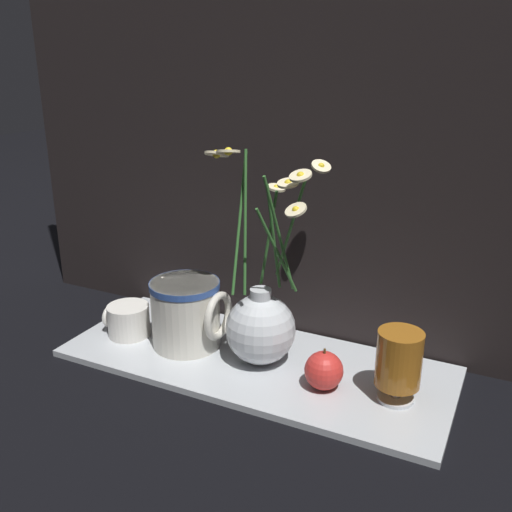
% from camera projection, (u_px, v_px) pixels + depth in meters
% --- Properties ---
extents(ground_plane, '(6.00, 6.00, 0.00)m').
position_uv_depth(ground_plane, '(254.00, 365.00, 1.05)').
color(ground_plane, black).
extents(shelf, '(0.71, 0.28, 0.01)m').
position_uv_depth(shelf, '(254.00, 362.00, 1.05)').
color(shelf, '#B2B7BC').
rests_on(shelf, ground_plane).
extents(backdrop_wall, '(1.21, 0.02, 1.10)m').
position_uv_depth(backdrop_wall, '(293.00, 48.00, 1.00)').
color(backdrop_wall, black).
rests_on(backdrop_wall, ground_plane).
extents(vase_with_flowers, '(0.20, 0.17, 0.39)m').
position_uv_depth(vase_with_flowers, '(261.00, 324.00, 1.02)').
color(vase_with_flowers, silver).
rests_on(vase_with_flowers, shelf).
extents(yellow_mug, '(0.09, 0.08, 0.06)m').
position_uv_depth(yellow_mug, '(128.00, 320.00, 1.13)').
color(yellow_mug, silver).
rests_on(yellow_mug, shelf).
extents(ceramic_pitcher, '(0.16, 0.13, 0.14)m').
position_uv_depth(ceramic_pitcher, '(187.00, 311.00, 1.07)').
color(ceramic_pitcher, beige).
rests_on(ceramic_pitcher, shelf).
extents(tea_glass, '(0.07, 0.07, 0.12)m').
position_uv_depth(tea_glass, '(399.00, 361.00, 0.90)').
color(tea_glass, silver).
rests_on(tea_glass, shelf).
extents(orange_fruit, '(0.07, 0.07, 0.07)m').
position_uv_depth(orange_fruit, '(324.00, 371.00, 0.95)').
color(orange_fruit, red).
rests_on(orange_fruit, shelf).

